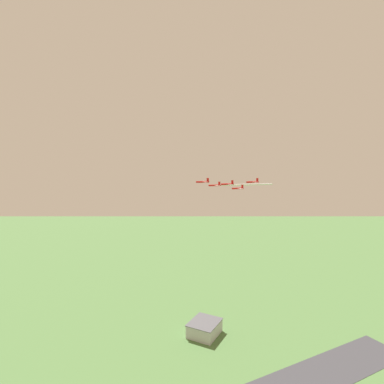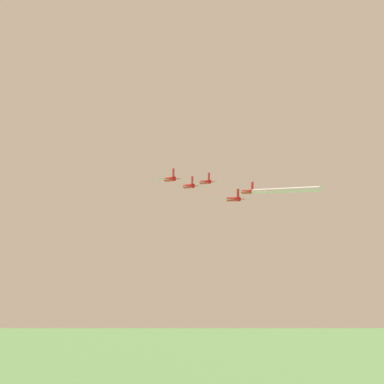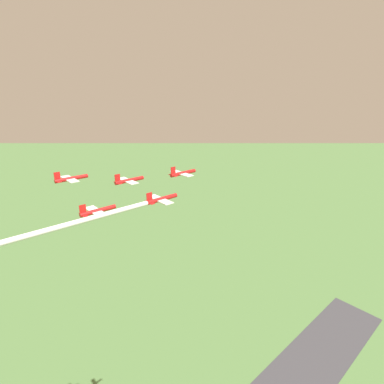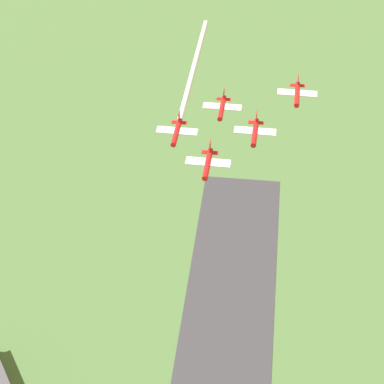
% 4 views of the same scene
% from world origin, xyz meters
% --- Properties ---
extents(hangar, '(29.22, 25.04, 12.12)m').
position_xyz_m(hangar, '(57.53, 41.84, 6.09)').
color(hangar, '#B7B7BC').
rests_on(hangar, ground_plane).
extents(jet_0, '(7.24, 7.12, 2.62)m').
position_xyz_m(jet_0, '(-32.36, -0.14, 142.81)').
color(jet_0, red).
extents(jet_1, '(7.24, 7.12, 2.62)m').
position_xyz_m(jet_1, '(-26.89, -12.54, 141.61)').
color(jet_1, red).
extents(jet_2, '(7.24, 7.12, 2.62)m').
position_xyz_m(jet_2, '(-18.86, -1.38, 140.40)').
color(jet_2, red).
extents(jet_3, '(7.24, 7.12, 2.62)m').
position_xyz_m(jet_3, '(-21.41, -24.94, 142.80)').
color(jet_3, red).
extents(jet_4, '(7.24, 7.12, 2.62)m').
position_xyz_m(jet_4, '(-13.39, -13.78, 138.67)').
color(jet_4, red).
extents(smoke_trail_2, '(32.58, 23.82, 1.00)m').
position_xyz_m(smoke_trail_2, '(0.05, -14.98, 140.36)').
color(smoke_trail_2, white).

